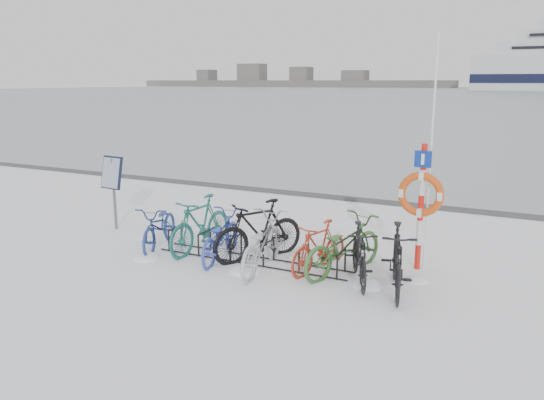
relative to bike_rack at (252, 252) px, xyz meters
name	(u,v)px	position (x,y,z in m)	size (l,w,h in m)	color
ground	(252,261)	(0.00, 0.00, -0.18)	(900.00, 900.00, 0.00)	white
ice_sheet	(519,93)	(0.00, 155.00, -0.17)	(400.00, 298.00, 0.02)	#919EA4
quay_edge	(348,199)	(0.00, 5.90, -0.13)	(400.00, 0.25, 0.10)	#3F3F42
bike_rack	(252,252)	(0.00, 0.00, 0.00)	(4.00, 0.48, 0.46)	black
info_board	(112,177)	(-3.94, 0.57, 1.06)	(0.59, 0.27, 1.72)	#595B5E
lifebuoy_station	(421,195)	(2.95, 0.92, 1.23)	(0.81, 0.23, 4.21)	red
shoreline	(281,82)	(-122.02, 260.00, 2.61)	(180.00, 12.00, 9.50)	#4C4C4C
bike_0	(160,225)	(-2.14, -0.04, 0.30)	(0.64, 1.83, 0.96)	navy
bike_1	(200,223)	(-1.27, 0.14, 0.40)	(0.54, 1.92, 1.16)	#1D645B
bike_2	(220,234)	(-0.64, -0.11, 0.30)	(0.64, 1.83, 0.96)	#3242B7
bike_3	(259,229)	(0.04, 0.20, 0.42)	(0.56, 1.99, 1.20)	black
bike_4	(261,242)	(0.37, -0.31, 0.35)	(0.70, 2.02, 1.06)	#ABAEB3
bike_5	(319,245)	(1.34, 0.09, 0.29)	(0.45, 1.58, 0.95)	#B7341C
bike_6	(343,244)	(1.76, 0.19, 0.35)	(0.71, 2.04, 1.07)	#36672F
bike_7	(359,252)	(2.15, -0.08, 0.33)	(0.48, 1.71, 1.03)	black
bike_8	(397,258)	(2.83, -0.23, 0.38)	(0.53, 1.88, 1.13)	black
snow_drifts	(259,265)	(0.22, -0.14, -0.18)	(6.34, 1.86, 0.21)	white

